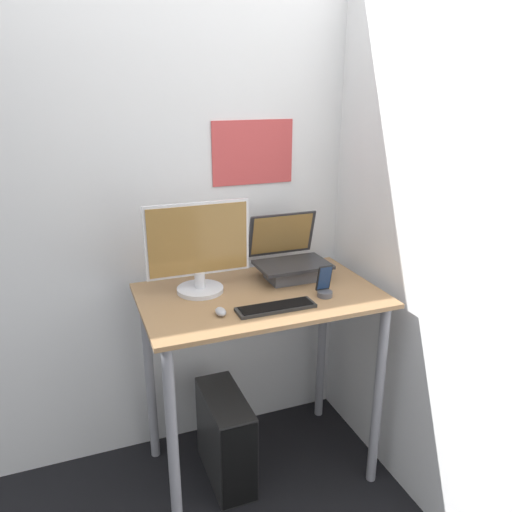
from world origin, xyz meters
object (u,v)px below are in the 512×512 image
object	(u,v)px
laptop	(290,263)
cell_phone	(325,287)
keyboard	(277,307)
mouse	(221,312)
computer_tower	(226,437)
monitor	(199,252)

from	to	relation	value
laptop	cell_phone	bearing A→B (deg)	-79.53
laptop	keyboard	distance (m)	0.37
laptop	mouse	size ratio (longest dim) A/B	5.06
keyboard	cell_phone	bearing A→B (deg)	11.04
keyboard	computer_tower	size ratio (longest dim) A/B	0.75
keyboard	computer_tower	bearing A→B (deg)	135.40
laptop	cell_phone	xyz separation A→B (m)	(0.05, -0.26, -0.03)
keyboard	computer_tower	distance (m)	0.78
monitor	keyboard	world-z (taller)	monitor
mouse	cell_phone	xyz separation A→B (m)	(0.49, 0.02, 0.03)
monitor	cell_phone	bearing A→B (deg)	-26.33
laptop	mouse	bearing A→B (deg)	-147.28
mouse	cell_phone	world-z (taller)	cell_phone
keyboard	monitor	bearing A→B (deg)	130.31
mouse	keyboard	bearing A→B (deg)	-6.55
laptop	monitor	world-z (taller)	monitor
computer_tower	cell_phone	bearing A→B (deg)	-16.94
laptop	monitor	size ratio (longest dim) A/B	0.73
cell_phone	keyboard	bearing A→B (deg)	-168.96
monitor	computer_tower	size ratio (longest dim) A/B	1.03
laptop	mouse	xyz separation A→B (m)	(-0.44, -0.28, -0.06)
keyboard	cell_phone	size ratio (longest dim) A/B	2.37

